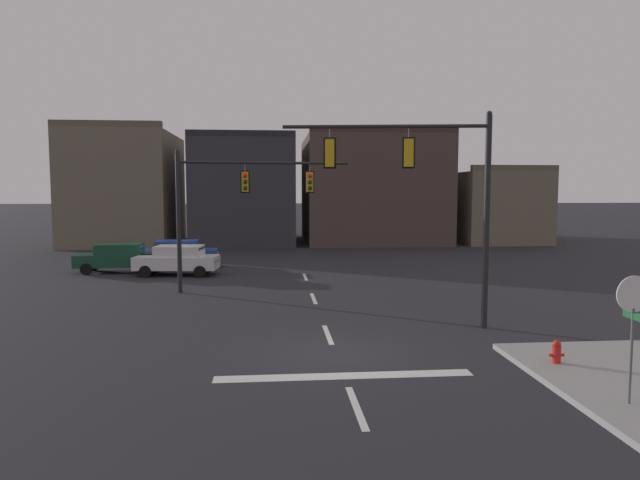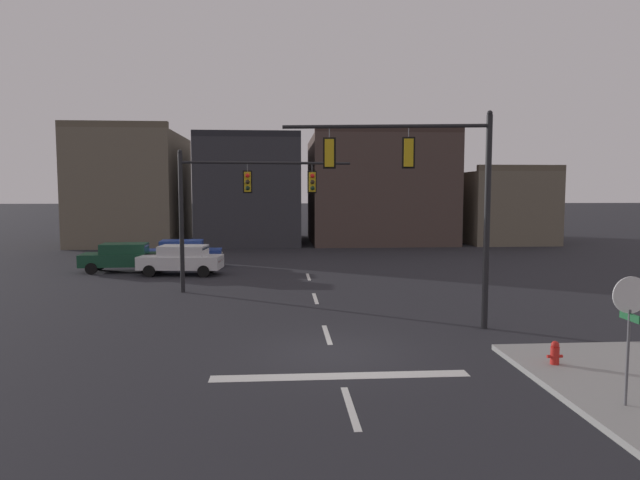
{
  "view_description": "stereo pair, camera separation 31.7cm",
  "coord_description": "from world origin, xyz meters",
  "px_view_note": "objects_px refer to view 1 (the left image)",
  "views": [
    {
      "loc": [
        -1.75,
        -15.23,
        4.54
      ],
      "look_at": [
        -0.1,
        3.68,
        2.88
      ],
      "focal_mm": 31.17,
      "sensor_mm": 36.0,
      "label": 1
    },
    {
      "loc": [
        -1.44,
        -15.26,
        4.54
      ],
      "look_at": [
        -0.1,
        3.68,
        2.88
      ],
      "focal_mm": 31.17,
      "sensor_mm": 36.0,
      "label": 2
    }
  ],
  "objects_px": {
    "car_lot_nearside": "(178,260)",
    "car_lot_farside": "(179,253)",
    "signal_mast_far_side": "(231,196)",
    "signal_mast_near_side": "(429,182)",
    "car_lot_middle": "(118,257)",
    "stop_sign": "(633,309)",
    "fire_hydrant": "(556,356)"
  },
  "relations": [
    {
      "from": "car_lot_middle",
      "to": "fire_hydrant",
      "type": "bearing_deg",
      "value": -49.42
    },
    {
      "from": "signal_mast_far_side",
      "to": "stop_sign",
      "type": "distance_m",
      "value": 17.48
    },
    {
      "from": "car_lot_middle",
      "to": "fire_hydrant",
      "type": "distance_m",
      "value": 24.47
    },
    {
      "from": "signal_mast_far_side",
      "to": "car_lot_nearside",
      "type": "relative_size",
      "value": 1.69
    },
    {
      "from": "signal_mast_far_side",
      "to": "car_lot_farside",
      "type": "bearing_deg",
      "value": 113.83
    },
    {
      "from": "car_lot_middle",
      "to": "signal_mast_far_side",
      "type": "bearing_deg",
      "value": -44.01
    },
    {
      "from": "stop_sign",
      "to": "car_lot_nearside",
      "type": "height_order",
      "value": "stop_sign"
    },
    {
      "from": "car_lot_farside",
      "to": "signal_mast_far_side",
      "type": "bearing_deg",
      "value": -66.17
    },
    {
      "from": "car_lot_nearside",
      "to": "car_lot_middle",
      "type": "height_order",
      "value": "same"
    },
    {
      "from": "car_lot_nearside",
      "to": "car_lot_farside",
      "type": "relative_size",
      "value": 1.01
    },
    {
      "from": "signal_mast_near_side",
      "to": "car_lot_middle",
      "type": "height_order",
      "value": "signal_mast_near_side"
    },
    {
      "from": "signal_mast_near_side",
      "to": "car_lot_middle",
      "type": "xyz_separation_m",
      "value": [
        -13.81,
        14.0,
        -4.0
      ]
    },
    {
      "from": "stop_sign",
      "to": "car_lot_middle",
      "type": "relative_size",
      "value": 0.62
    },
    {
      "from": "fire_hydrant",
      "to": "signal_mast_near_side",
      "type": "bearing_deg",
      "value": 114.64
    },
    {
      "from": "signal_mast_near_side",
      "to": "car_lot_farside",
      "type": "relative_size",
      "value": 1.57
    },
    {
      "from": "car_lot_nearside",
      "to": "fire_hydrant",
      "type": "height_order",
      "value": "car_lot_nearside"
    },
    {
      "from": "car_lot_nearside",
      "to": "car_lot_farside",
      "type": "xyz_separation_m",
      "value": [
        -0.44,
        3.31,
        0.0
      ]
    },
    {
      "from": "signal_mast_far_side",
      "to": "car_lot_nearside",
      "type": "bearing_deg",
      "value": 122.55
    },
    {
      "from": "stop_sign",
      "to": "signal_mast_far_side",
      "type": "bearing_deg",
      "value": 121.98
    },
    {
      "from": "stop_sign",
      "to": "car_lot_nearside",
      "type": "bearing_deg",
      "value": 122.13
    },
    {
      "from": "signal_mast_far_side",
      "to": "signal_mast_near_side",
      "type": "bearing_deg",
      "value": -46.68
    },
    {
      "from": "car_lot_farside",
      "to": "car_lot_middle",
      "type": "bearing_deg",
      "value": -148.71
    },
    {
      "from": "fire_hydrant",
      "to": "car_lot_farside",
      "type": "bearing_deg",
      "value": 122.07
    },
    {
      "from": "car_lot_middle",
      "to": "car_lot_farside",
      "type": "bearing_deg",
      "value": 31.29
    },
    {
      "from": "stop_sign",
      "to": "signal_mast_near_side",
      "type": "bearing_deg",
      "value": 106.84
    },
    {
      "from": "signal_mast_near_side",
      "to": "car_lot_farside",
      "type": "height_order",
      "value": "signal_mast_near_side"
    },
    {
      "from": "stop_sign",
      "to": "car_lot_nearside",
      "type": "distance_m",
      "value": 23.52
    },
    {
      "from": "signal_mast_far_side",
      "to": "car_lot_farside",
      "type": "relative_size",
      "value": 1.71
    },
    {
      "from": "stop_sign",
      "to": "car_lot_middle",
      "type": "xyz_separation_m",
      "value": [
        -16.03,
        21.32,
        -1.29
      ]
    },
    {
      "from": "car_lot_nearside",
      "to": "car_lot_middle",
      "type": "distance_m",
      "value": 3.82
    },
    {
      "from": "signal_mast_near_side",
      "to": "stop_sign",
      "type": "bearing_deg",
      "value": -73.16
    },
    {
      "from": "car_lot_farside",
      "to": "fire_hydrant",
      "type": "distance_m",
      "value": 24.15
    }
  ]
}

